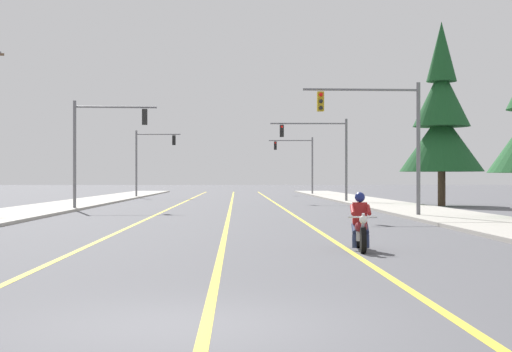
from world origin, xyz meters
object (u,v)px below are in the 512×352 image
traffic_signal_near_right (385,127)px  traffic_signal_near_left (99,138)px  motorcycle_with_rider (360,227)px  traffic_signal_far_right (300,157)px  traffic_signal_mid_left (149,154)px  conifer_tree_right_verge_far (442,121)px  traffic_signal_mid_right (324,147)px

traffic_signal_near_right → traffic_signal_near_left: (-14.61, 9.19, -0.04)m
motorcycle_with_rider → traffic_signal_far_right: size_ratio=0.35×
traffic_signal_near_left → traffic_signal_mid_left: 28.32m
traffic_signal_near_left → conifer_tree_right_verge_far: 22.30m
traffic_signal_mid_right → traffic_signal_near_left: bearing=-136.8°
traffic_signal_far_right → motorcycle_with_rider: bearing=-93.2°
traffic_signal_near_right → traffic_signal_mid_left: 40.34m
conifer_tree_right_verge_far → traffic_signal_mid_left: bearing=134.6°
motorcycle_with_rider → traffic_signal_near_left: (-10.94, 25.62, 3.50)m
traffic_signal_mid_right → traffic_signal_near_right: bearing=-89.2°
traffic_signal_near_right → traffic_signal_mid_left: bearing=111.6°
motorcycle_with_rider → traffic_signal_mid_right: bearing=85.1°
traffic_signal_mid_right → traffic_signal_far_right: (0.33, 26.83, -0.06)m
traffic_signal_near_left → traffic_signal_far_right: (14.62, 40.27, 0.00)m
motorcycle_with_rider → conifer_tree_right_verge_far: (10.33, 32.16, 4.95)m
traffic_signal_near_left → conifer_tree_right_verge_far: bearing=17.1°
motorcycle_with_rider → traffic_signal_mid_left: 55.19m
motorcycle_with_rider → conifer_tree_right_verge_far: bearing=72.2°
conifer_tree_right_verge_far → traffic_signal_mid_right: bearing=135.4°
traffic_signal_near_left → traffic_signal_far_right: bearing=70.0°
traffic_signal_near_right → conifer_tree_right_verge_far: (6.67, 15.74, 1.41)m
motorcycle_with_rider → traffic_signal_far_right: bearing=86.8°
traffic_signal_mid_left → motorcycle_with_rider: bearing=-78.3°
traffic_signal_far_right → traffic_signal_mid_right: bearing=-90.7°
traffic_signal_mid_left → traffic_signal_far_right: bearing=38.8°
traffic_signal_near_right → traffic_signal_near_left: size_ratio=1.00×
traffic_signal_near_right → traffic_signal_mid_left: size_ratio=1.00×
traffic_signal_near_left → conifer_tree_right_verge_far: (21.27, 6.54, 1.45)m
traffic_signal_near_right → traffic_signal_mid_right: 22.63m
traffic_signal_far_right → conifer_tree_right_verge_far: (6.65, -33.73, 1.45)m
motorcycle_with_rider → traffic_signal_mid_right: size_ratio=0.35×
motorcycle_with_rider → traffic_signal_far_right: (3.68, 65.89, 3.50)m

